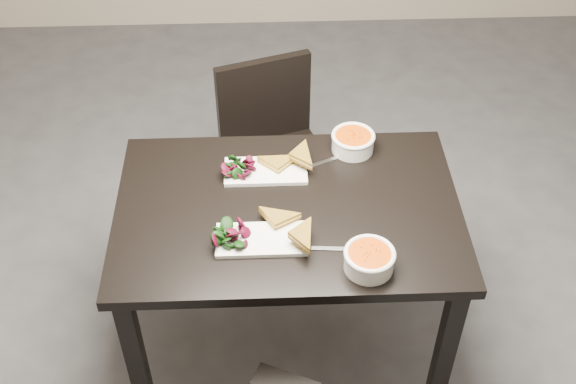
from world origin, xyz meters
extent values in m
plane|color=#47474C|center=(0.00, 0.00, 0.00)|extent=(5.00, 5.00, 0.00)
cube|color=black|center=(-0.36, -0.09, 0.73)|extent=(1.20, 0.80, 0.04)
cube|color=black|center=(-0.90, -0.43, 0.35)|extent=(0.06, 0.06, 0.71)
cube|color=black|center=(0.18, -0.43, 0.35)|extent=(0.06, 0.06, 0.71)
cube|color=black|center=(-0.90, 0.25, 0.35)|extent=(0.06, 0.06, 0.71)
cube|color=black|center=(0.18, 0.25, 0.35)|extent=(0.06, 0.06, 0.71)
cube|color=black|center=(-0.37, 0.51, 0.43)|extent=(0.53, 0.53, 0.04)
cube|color=black|center=(-0.49, 0.28, 0.21)|extent=(0.05, 0.05, 0.41)
cube|color=black|center=(-0.15, 0.39, 0.21)|extent=(0.05, 0.05, 0.41)
cube|color=black|center=(-0.60, 0.62, 0.21)|extent=(0.05, 0.05, 0.41)
cube|color=black|center=(-0.26, 0.73, 0.21)|extent=(0.05, 0.05, 0.41)
cube|color=black|center=(-0.43, 0.69, 0.65)|extent=(0.41, 0.17, 0.40)
cube|color=white|center=(-0.45, -0.25, 0.76)|extent=(0.30, 0.15, 0.02)
cylinder|color=white|center=(-0.11, -0.38, 0.78)|extent=(0.16, 0.16, 0.06)
cylinder|color=#CB5609|center=(-0.11, -0.38, 0.81)|extent=(0.14, 0.14, 0.02)
torus|color=white|center=(-0.11, -0.38, 0.82)|extent=(0.16, 0.16, 0.02)
cube|color=silver|center=(-0.20, -0.30, 0.75)|extent=(0.18, 0.03, 0.00)
cube|color=white|center=(-0.43, 0.09, 0.76)|extent=(0.30, 0.15, 0.01)
cylinder|color=white|center=(-0.10, 0.21, 0.78)|extent=(0.16, 0.16, 0.06)
cylinder|color=#CB5609|center=(-0.10, 0.21, 0.81)|extent=(0.14, 0.14, 0.02)
torus|color=white|center=(-0.10, 0.21, 0.82)|extent=(0.16, 0.16, 0.02)
cube|color=silver|center=(-0.22, 0.14, 0.75)|extent=(0.17, 0.09, 0.00)
camera|label=1|loc=(-0.43, -1.89, 2.49)|focal=45.10mm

